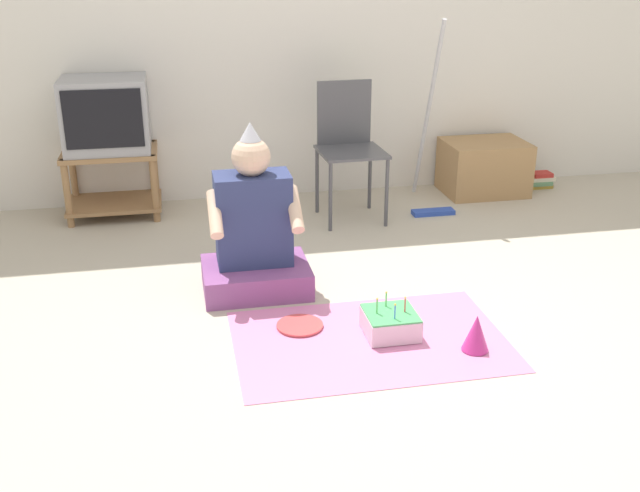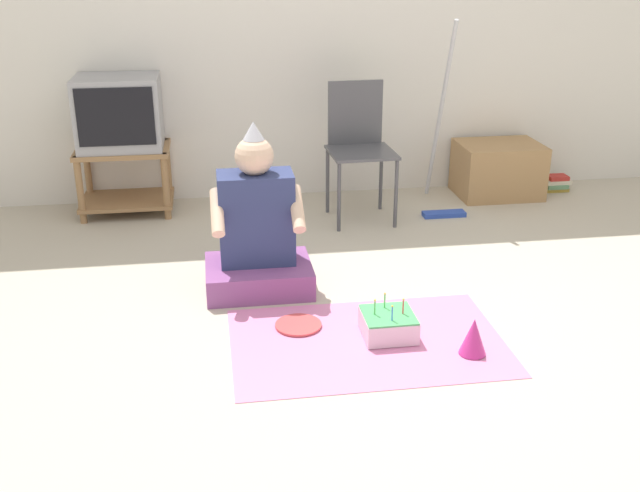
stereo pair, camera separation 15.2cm
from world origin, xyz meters
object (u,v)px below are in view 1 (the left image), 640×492
Objects in this scene: folding_chair at (348,140)px; paper_plate at (300,325)px; person_seated at (254,235)px; dust_mop at (430,155)px; book_pile at (540,180)px; birthday_cake at (390,323)px; cardboard_box_stack at (484,167)px; party_hat_blue at (476,333)px; tv at (106,114)px.

paper_plate is (-0.58, -1.48, -0.49)m from folding_chair.
person_seated is (-0.73, -1.01, -0.21)m from folding_chair.
paper_plate is (-1.14, -1.50, -0.36)m from dust_mop.
dust_mop is (0.56, 0.01, -0.13)m from folding_chair.
book_pile is 0.93× the size of paper_plate.
dust_mop is at bearing 65.68° from birthday_cake.
cardboard_box_stack is (1.06, 0.28, -0.32)m from folding_chair.
cardboard_box_stack reaches higher than birthday_cake.
birthday_cake is at bearing 146.68° from party_hat_blue.
tv is at bearing -179.96° from book_pile.
party_hat_blue is (0.87, -0.84, -0.21)m from person_seated.
party_hat_blue is 0.81m from paper_plate.
party_hat_blue is at bearing -85.61° from folding_chair.
book_pile is (0.97, 0.30, -0.32)m from dust_mop.
folding_chair is 1.67m from paper_plate.
book_pile is 2.77m from paper_plate.
dust_mop is (-0.50, -0.27, 0.18)m from cardboard_box_stack.
cardboard_box_stack is at bearing 47.08° from paper_plate.
person_seated is 0.57m from paper_plate.
birthday_cake reaches higher than party_hat_blue.
person_seated is at bearing -141.44° from dust_mop.
folding_chair reaches higher than paper_plate.
person_seated reaches higher than paper_plate.
dust_mop reaches higher than cardboard_box_stack.
cardboard_box_stack is 2.21m from person_seated.
tv is 0.42× the size of dust_mop.
person_seated is at bearing 136.12° from party_hat_blue.
dust_mop is 1.83m from birthday_cake.
tv is 0.60× the size of person_seated.
dust_mop reaches higher than tv.
tv reaches higher than paper_plate.
cardboard_box_stack is 0.60m from dust_mop.
birthday_cake reaches higher than book_pile.
paper_plate is at bearing 153.23° from party_hat_blue.
tv reaches higher than book_pile.
paper_plate is at bearing -111.25° from folding_chair.
folding_chair reaches higher than birthday_cake.
cardboard_box_stack reaches higher than book_pile.
cardboard_box_stack is 0.48m from book_pile.
tv reaches higher than birthday_cake.
tv is 1.57m from person_seated.
paper_plate is (-1.64, -1.77, -0.18)m from cardboard_box_stack.
folding_chair reaches higher than book_pile.
book_pile is at bearing 57.34° from party_hat_blue.
cardboard_box_stack is 2.80× the size of book_pile.
paper_plate is (0.92, -1.79, -0.66)m from tv.
dust_mop is 1.65m from person_seated.
folding_chair is 1.70m from birthday_cake.
book_pile is 0.23× the size of person_seated.
party_hat_blue is (-0.92, -2.13, -0.10)m from cardboard_box_stack.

